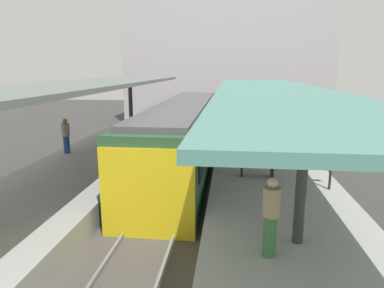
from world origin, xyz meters
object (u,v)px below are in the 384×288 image
object	(u,v)px
commuter_train	(184,135)
passenger_near_bench	(66,135)
platform_bench	(257,164)
passenger_mid_platform	(271,216)
platform_sign	(334,141)

from	to	relation	value
commuter_train	passenger_near_bench	bearing A→B (deg)	-166.82
commuter_train	platform_bench	size ratio (longest dim) A/B	10.57
passenger_mid_platform	passenger_near_bench	bearing A→B (deg)	136.61
commuter_train	platform_bench	bearing A→B (deg)	-49.46
passenger_near_bench	passenger_mid_platform	xyz separation A→B (m)	(8.45, -7.99, 0.06)
platform_sign	passenger_mid_platform	distance (m)	4.97
passenger_mid_platform	commuter_train	bearing A→B (deg)	108.48
passenger_near_bench	commuter_train	bearing A→B (deg)	13.18
platform_bench	passenger_near_bench	bearing A→B (deg)	163.69
passenger_near_bench	passenger_mid_platform	size ratio (longest dim) A/B	0.94
passenger_near_bench	passenger_mid_platform	bearing A→B (deg)	-43.39
passenger_near_bench	passenger_mid_platform	world-z (taller)	passenger_mid_platform
platform_bench	passenger_mid_platform	world-z (taller)	passenger_mid_platform
platform_sign	passenger_mid_platform	world-z (taller)	platform_sign
platform_sign	commuter_train	bearing A→B (deg)	137.95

